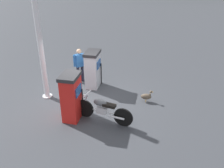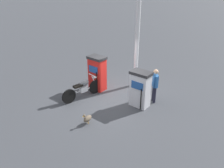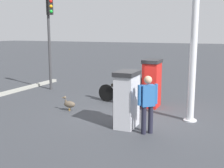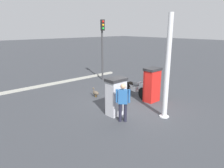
{
  "view_description": "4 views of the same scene",
  "coord_description": "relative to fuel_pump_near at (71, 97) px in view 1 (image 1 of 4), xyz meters",
  "views": [
    {
      "loc": [
        2.84,
        -8.05,
        5.19
      ],
      "look_at": [
        1.02,
        -0.25,
        0.99
      ],
      "focal_mm": 40.13,
      "sensor_mm": 36.0,
      "label": 1
    },
    {
      "loc": [
        7.27,
        5.81,
        5.24
      ],
      "look_at": [
        0.58,
        0.3,
        1.03
      ],
      "focal_mm": 36.92,
      "sensor_mm": 36.0,
      "label": 2
    },
    {
      "loc": [
        -3.0,
        8.62,
        2.67
      ],
      "look_at": [
        1.09,
        -0.58,
        0.84
      ],
      "focal_mm": 46.39,
      "sensor_mm": 36.0,
      "label": 3
    },
    {
      "loc": [
        -6.25,
        7.05,
        3.62
      ],
      "look_at": [
        1.29,
        0.13,
        0.86
      ],
      "focal_mm": 33.71,
      "sensor_mm": 36.0,
      "label": 4
    }
  ],
  "objects": [
    {
      "name": "attendant_person",
      "position": [
        -0.7,
        2.77,
        0.02
      ],
      "size": [
        0.48,
        0.46,
        1.55
      ],
      "color": "#1E1E2D",
      "rests_on": "ground"
    },
    {
      "name": "canopy_support_pole",
      "position": [
        -1.57,
        1.17,
        1.14
      ],
      "size": [
        0.4,
        0.4,
        4.17
      ],
      "color": "silver",
      "rests_on": "ground"
    },
    {
      "name": "wandering_duck",
      "position": [
        2.4,
        1.69,
        -0.62
      ],
      "size": [
        0.5,
        0.24,
        0.5
      ],
      "color": "brown",
      "rests_on": "ground"
    },
    {
      "name": "fuel_pump_far",
      "position": [
        0.0,
        2.47,
        -0.05
      ],
      "size": [
        0.61,
        0.87,
        1.6
      ],
      "color": "silver",
      "rests_on": "ground"
    },
    {
      "name": "ground_plane",
      "position": [
        0.17,
        1.23,
        -0.87
      ],
      "size": [
        120.0,
        120.0,
        0.0
      ],
      "primitive_type": "plane",
      "color": "#383A3F"
    },
    {
      "name": "motorcycle_near_pump",
      "position": [
        1.07,
        0.08,
        -0.4
      ],
      "size": [
        2.1,
        0.66,
        0.97
      ],
      "color": "black",
      "rests_on": "ground"
    },
    {
      "name": "fuel_pump_near",
      "position": [
        0.0,
        0.0,
        0.0
      ],
      "size": [
        0.62,
        0.84,
        1.71
      ],
      "color": "red",
      "rests_on": "ground"
    }
  ]
}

